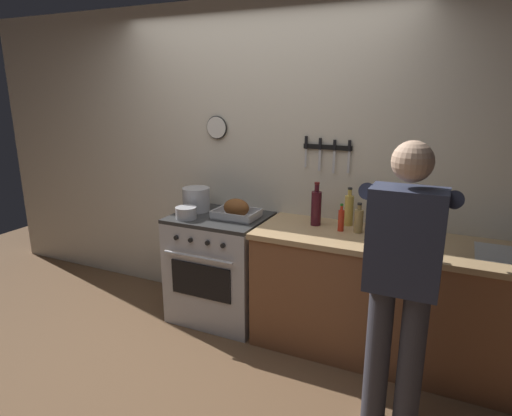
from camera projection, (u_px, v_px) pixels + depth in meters
ground_plane at (176, 390)px, 2.85m from camera, size 8.00×8.00×0.00m
wall_back at (262, 163)px, 3.69m from camera, size 6.00×0.13×2.60m
counter_block at (396, 300)px, 3.10m from camera, size 2.03×0.65×0.90m
stove at (221, 267)px, 3.68m from camera, size 0.76×0.67×0.90m
person_cook at (402, 272)px, 2.34m from camera, size 0.51×0.63×1.66m
roasting_pan at (236, 210)px, 3.49m from camera, size 0.35×0.26×0.16m
stock_pot at (196, 199)px, 3.69m from camera, size 0.23×0.23×0.20m
saucepan at (186, 213)px, 3.48m from camera, size 0.17×0.17×0.09m
cutting_board at (399, 243)px, 2.91m from camera, size 0.36×0.24×0.02m
bottle_wine_red at (316, 207)px, 3.29m from camera, size 0.08×0.08×0.33m
bottle_olive_oil at (411, 218)px, 3.06m from camera, size 0.07×0.07×0.30m
bottle_hot_sauce at (341, 220)px, 3.17m from camera, size 0.04×0.04×0.20m
bottle_vinegar at (359, 220)px, 3.13m from camera, size 0.06×0.06×0.22m
bottle_soy_sauce at (384, 223)px, 3.12m from camera, size 0.06×0.06×0.19m
bottle_cooking_oil at (349, 210)px, 3.29m from camera, size 0.07×0.07×0.29m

